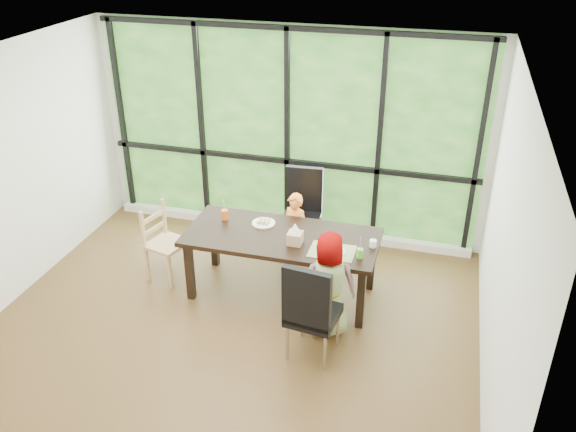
% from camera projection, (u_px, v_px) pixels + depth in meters
% --- Properties ---
extents(ground, '(5.00, 5.00, 0.00)m').
position_uv_depth(ground, '(231.00, 328.00, 6.21)').
color(ground, black).
rests_on(ground, ground).
extents(back_wall, '(5.00, 0.00, 5.00)m').
position_uv_depth(back_wall, '(288.00, 134.00, 7.49)').
color(back_wall, silver).
rests_on(back_wall, ground).
extents(foliage_backdrop, '(4.80, 0.02, 2.65)m').
position_uv_depth(foliage_backdrop, '(288.00, 134.00, 7.47)').
color(foliage_backdrop, '#215219').
rests_on(foliage_backdrop, back_wall).
extents(window_mullions, '(4.80, 0.06, 2.65)m').
position_uv_depth(window_mullions, '(287.00, 135.00, 7.44)').
color(window_mullions, black).
rests_on(window_mullions, back_wall).
extents(window_sill, '(4.80, 0.12, 0.10)m').
position_uv_depth(window_sill, '(286.00, 228.00, 8.01)').
color(window_sill, silver).
rests_on(window_sill, ground).
extents(dining_table, '(2.16, 1.10, 0.75)m').
position_uv_depth(dining_table, '(282.00, 265.00, 6.60)').
color(dining_table, black).
rests_on(dining_table, ground).
extents(chair_window_leather, '(0.49, 0.49, 1.08)m').
position_uv_depth(chair_window_leather, '(301.00, 214.00, 7.31)').
color(chair_window_leather, black).
rests_on(chair_window_leather, ground).
extents(chair_interior_leather, '(0.51, 0.51, 1.08)m').
position_uv_depth(chair_interior_leather, '(313.00, 308.00, 5.62)').
color(chair_interior_leather, black).
rests_on(chair_interior_leather, ground).
extents(chair_end_beech, '(0.49, 0.51, 0.90)m').
position_uv_depth(chair_end_beech, '(167.00, 244.00, 6.85)').
color(chair_end_beech, tan).
rests_on(chair_end_beech, ground).
extents(child_toddler, '(0.42, 0.35, 0.98)m').
position_uv_depth(child_toddler, '(295.00, 232.00, 7.02)').
color(child_toddler, orange).
rests_on(child_toddler, ground).
extents(child_older, '(0.64, 0.52, 1.14)m').
position_uv_depth(child_older, '(327.00, 284.00, 5.92)').
color(child_older, gray).
rests_on(child_older, ground).
extents(placemat, '(0.47, 0.34, 0.01)m').
position_uv_depth(placemat, '(332.00, 251.00, 6.12)').
color(placemat, tan).
rests_on(placemat, dining_table).
extents(plate_far, '(0.26, 0.26, 0.02)m').
position_uv_depth(plate_far, '(264.00, 223.00, 6.65)').
color(plate_far, white).
rests_on(plate_far, dining_table).
extents(plate_near, '(0.27, 0.27, 0.02)m').
position_uv_depth(plate_near, '(332.00, 251.00, 6.11)').
color(plate_near, white).
rests_on(plate_near, dining_table).
extents(orange_cup, '(0.07, 0.07, 0.12)m').
position_uv_depth(orange_cup, '(225.00, 215.00, 6.72)').
color(orange_cup, orange).
rests_on(orange_cup, dining_table).
extents(green_cup, '(0.07, 0.07, 0.10)m').
position_uv_depth(green_cup, '(360.00, 253.00, 5.99)').
color(green_cup, '#5AD32F').
rests_on(green_cup, dining_table).
extents(white_mug, '(0.08, 0.08, 0.08)m').
position_uv_depth(white_mug, '(373.00, 243.00, 6.19)').
color(white_mug, white).
rests_on(white_mug, dining_table).
extents(tissue_box, '(0.15, 0.15, 0.13)m').
position_uv_depth(tissue_box, '(295.00, 238.00, 6.24)').
color(tissue_box, tan).
rests_on(tissue_box, dining_table).
extents(crepe_rolls_far, '(0.15, 0.12, 0.04)m').
position_uv_depth(crepe_rolls_far, '(263.00, 221.00, 6.64)').
color(crepe_rolls_far, tan).
rests_on(crepe_rolls_far, plate_far).
extents(crepe_rolls_near, '(0.15, 0.12, 0.04)m').
position_uv_depth(crepe_rolls_near, '(332.00, 249.00, 6.10)').
color(crepe_rolls_near, tan).
rests_on(crepe_rolls_near, plate_near).
extents(straw_white, '(0.01, 0.04, 0.20)m').
position_uv_depth(straw_white, '(224.00, 207.00, 6.67)').
color(straw_white, white).
rests_on(straw_white, orange_cup).
extents(straw_pink, '(0.01, 0.04, 0.20)m').
position_uv_depth(straw_pink, '(360.00, 245.00, 5.95)').
color(straw_pink, pink).
rests_on(straw_pink, green_cup).
extents(tissue, '(0.12, 0.12, 0.11)m').
position_uv_depth(tissue, '(295.00, 228.00, 6.18)').
color(tissue, white).
rests_on(tissue, tissue_box).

